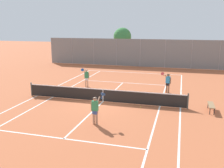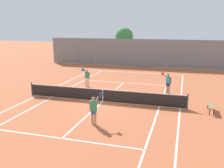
% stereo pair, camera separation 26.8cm
% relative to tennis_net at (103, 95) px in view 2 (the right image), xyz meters
% --- Properties ---
extents(ground_plane, '(120.00, 120.00, 0.00)m').
position_rel_tennis_net_xyz_m(ground_plane, '(0.00, 0.00, -0.51)').
color(ground_plane, '#B25B38').
extents(court_line_markings, '(11.10, 23.90, 0.01)m').
position_rel_tennis_net_xyz_m(court_line_markings, '(0.00, 0.00, -0.51)').
color(court_line_markings, silver).
rests_on(court_line_markings, ground).
extents(tennis_net, '(12.00, 0.10, 1.07)m').
position_rel_tennis_net_xyz_m(tennis_net, '(0.00, 0.00, 0.00)').
color(tennis_net, '#474C47').
rests_on(tennis_net, ground).
extents(player_near_side, '(0.72, 0.72, 1.77)m').
position_rel_tennis_net_xyz_m(player_near_side, '(0.89, -4.22, 0.42)').
color(player_near_side, tan).
rests_on(player_near_side, ground).
extents(player_far_left, '(0.55, 0.83, 1.77)m').
position_rel_tennis_net_xyz_m(player_far_left, '(-2.80, 3.89, 0.42)').
color(player_far_left, '#D8A884').
rests_on(player_far_left, ground).
extents(player_far_right, '(0.86, 0.68, 1.77)m').
position_rel_tennis_net_xyz_m(player_far_right, '(4.40, 3.79, 0.42)').
color(player_far_right, '#936B4C').
rests_on(player_far_right, ground).
extents(loose_tennis_ball_0, '(0.07, 0.07, 0.07)m').
position_rel_tennis_net_xyz_m(loose_tennis_ball_0, '(4.90, 1.13, -0.48)').
color(loose_tennis_ball_0, '#D1DB33').
rests_on(loose_tennis_ball_0, ground).
extents(loose_tennis_ball_1, '(0.07, 0.07, 0.07)m').
position_rel_tennis_net_xyz_m(loose_tennis_ball_1, '(2.56, 2.57, -0.48)').
color(loose_tennis_ball_1, '#D1DB33').
rests_on(loose_tennis_ball_1, ground).
extents(loose_tennis_ball_2, '(0.07, 0.07, 0.07)m').
position_rel_tennis_net_xyz_m(loose_tennis_ball_2, '(2.88, -0.61, -0.48)').
color(loose_tennis_ball_2, '#D1DB33').
rests_on(loose_tennis_ball_2, ground).
extents(courtside_bench, '(0.36, 1.50, 0.47)m').
position_rel_tennis_net_xyz_m(courtside_bench, '(7.41, -0.16, -0.10)').
color(courtside_bench, olive).
rests_on(courtside_bench, ground).
extents(back_fence, '(26.44, 0.08, 3.70)m').
position_rel_tennis_net_xyz_m(back_fence, '(-0.00, 16.48, 1.34)').
color(back_fence, gray).
rests_on(back_fence, ground).
extents(tree_behind_left, '(2.65, 2.65, 5.12)m').
position_rel_tennis_net_xyz_m(tree_behind_left, '(-3.35, 20.21, 3.23)').
color(tree_behind_left, brown).
rests_on(tree_behind_left, ground).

